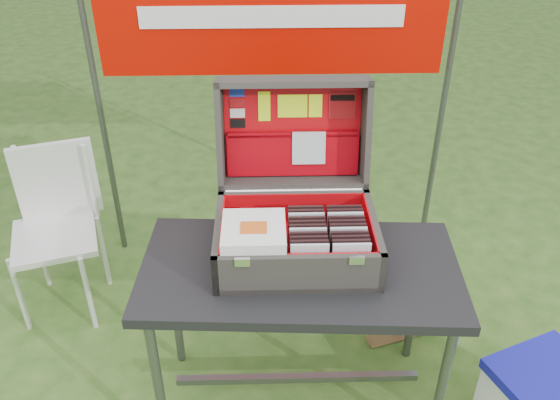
{
  "coord_description": "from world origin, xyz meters",
  "views": [
    {
      "loc": [
        -0.03,
        -1.6,
        2.07
      ],
      "look_at": [
        0.01,
        0.1,
        0.95
      ],
      "focal_mm": 38.0,
      "sensor_mm": 36.0,
      "label": 1
    }
  ],
  "objects_px": {
    "cardboard_box": "(409,298)",
    "table": "(298,337)",
    "cooler": "(535,398)",
    "chair": "(55,239)",
    "suitcase": "(296,185)"
  },
  "relations": [
    {
      "from": "cardboard_box",
      "to": "table",
      "type": "bearing_deg",
      "value": -162.12
    },
    {
      "from": "table",
      "to": "cardboard_box",
      "type": "distance_m",
      "value": 0.66
    },
    {
      "from": "cooler",
      "to": "chair",
      "type": "xyz_separation_m",
      "value": [
        -2.02,
        0.75,
        0.24
      ]
    },
    {
      "from": "cooler",
      "to": "chair",
      "type": "relative_size",
      "value": 0.46
    },
    {
      "from": "table",
      "to": "suitcase",
      "type": "xyz_separation_m",
      "value": [
        -0.01,
        0.12,
        0.63
      ]
    },
    {
      "from": "table",
      "to": "chair",
      "type": "height_order",
      "value": "chair"
    },
    {
      "from": "table",
      "to": "cardboard_box",
      "type": "height_order",
      "value": "table"
    },
    {
      "from": "cooler",
      "to": "suitcase",
      "type": "bearing_deg",
      "value": 141.05
    },
    {
      "from": "chair",
      "to": "cardboard_box",
      "type": "relative_size",
      "value": 1.97
    },
    {
      "from": "table",
      "to": "cooler",
      "type": "xyz_separation_m",
      "value": [
        0.92,
        -0.16,
        -0.19
      ]
    },
    {
      "from": "table",
      "to": "chair",
      "type": "bearing_deg",
      "value": 154.94
    },
    {
      "from": "suitcase",
      "to": "cooler",
      "type": "xyz_separation_m",
      "value": [
        0.93,
        -0.28,
        -0.82
      ]
    },
    {
      "from": "table",
      "to": "cooler",
      "type": "bearing_deg",
      "value": -6.74
    },
    {
      "from": "cardboard_box",
      "to": "chair",
      "type": "bearing_deg",
      "value": 155.1
    },
    {
      "from": "suitcase",
      "to": "chair",
      "type": "height_order",
      "value": "suitcase"
    }
  ]
}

